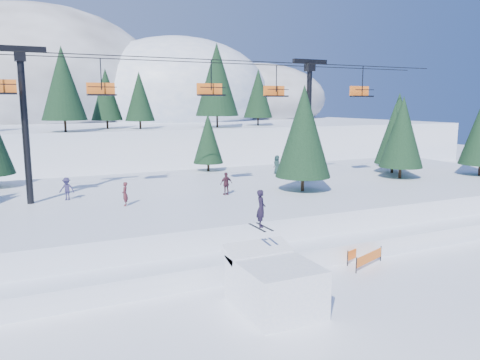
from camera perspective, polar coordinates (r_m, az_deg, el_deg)
name	(u,v)px	position (r m, az deg, el deg)	size (l,w,h in m)	color
ground	(281,325)	(20.50, 5.02, -17.24)	(160.00, 160.00, 0.00)	white
mid_shelf	(162,209)	(35.94, -9.51, -3.50)	(70.00, 22.00, 2.50)	white
berm	(210,257)	(26.97, -3.63, -9.30)	(70.00, 6.00, 1.10)	white
mountain_ridge	(45,100)	(89.25, -22.71, 8.95)	(119.00, 60.80, 26.46)	white
jump_kicker	(274,282)	(21.54, 4.14, -12.35)	(3.21, 4.41, 5.19)	white
chairlift	(178,101)	(35.52, -7.60, 9.52)	(46.00, 3.21, 10.28)	black
conifer_stand	(163,135)	(35.42, -9.34, 5.43)	(64.12, 16.93, 9.48)	black
distant_skiers	(142,185)	(34.60, -11.88, -0.58)	(30.66, 10.25, 1.77)	#542329
banner_near	(369,258)	(27.74, 15.46, -9.12)	(2.67, 1.07, 0.90)	black
banner_far	(360,251)	(28.77, 14.43, -8.40)	(2.67, 1.07, 0.90)	black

